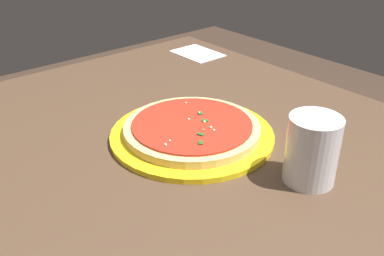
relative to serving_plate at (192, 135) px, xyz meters
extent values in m
cube|color=black|center=(0.46, -0.36, -0.39)|extent=(0.06, 0.06, 0.70)
cube|color=#473323|center=(0.05, 0.05, -0.02)|extent=(0.95, 0.96, 0.03)
cylinder|color=yellow|center=(0.00, 0.00, 0.00)|extent=(0.31, 0.31, 0.01)
cylinder|color=#DBB26B|center=(0.00, 0.00, 0.01)|extent=(0.26, 0.26, 0.02)
cylinder|color=red|center=(0.00, 0.00, 0.02)|extent=(0.23, 0.23, 0.00)
sphere|color=#EFEACC|center=(0.07, -0.05, 0.03)|extent=(0.00, 0.00, 0.00)
sphere|color=#EFEACC|center=(-0.04, 0.00, 0.03)|extent=(0.00, 0.00, 0.00)
sphere|color=#EFEACC|center=(-0.03, 0.07, 0.03)|extent=(0.00, 0.00, 0.00)
sphere|color=#EFEACC|center=(-0.05, -0.01, 0.03)|extent=(0.00, 0.00, 0.00)
sphere|color=#EFEACC|center=(-0.03, 0.09, 0.03)|extent=(0.01, 0.01, 0.01)
sphere|color=#EFEACC|center=(-0.04, -0.01, 0.03)|extent=(0.01, 0.01, 0.01)
sphere|color=#EFEACC|center=(0.01, 0.00, 0.03)|extent=(0.00, 0.00, 0.00)
sphere|color=#EFEACC|center=(0.02, -0.04, 0.03)|extent=(0.00, 0.00, 0.00)
sphere|color=#EFEACC|center=(-0.01, -0.02, 0.03)|extent=(0.01, 0.01, 0.01)
cube|color=#23561E|center=(-0.07, 0.04, 0.03)|extent=(0.01, 0.01, 0.00)
cube|color=#23561E|center=(0.02, -0.04, 0.03)|extent=(0.01, 0.01, 0.00)
cube|color=#23561E|center=(-0.05, 0.02, 0.03)|extent=(0.01, 0.01, 0.00)
cube|color=#23561E|center=(-0.01, -0.02, 0.03)|extent=(0.01, 0.01, 0.00)
cylinder|color=silver|center=(-0.23, -0.05, 0.05)|extent=(0.08, 0.08, 0.11)
cube|color=white|center=(0.37, -0.34, 0.00)|extent=(0.14, 0.10, 0.00)
camera|label=1|loc=(-0.56, 0.47, 0.41)|focal=40.51mm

